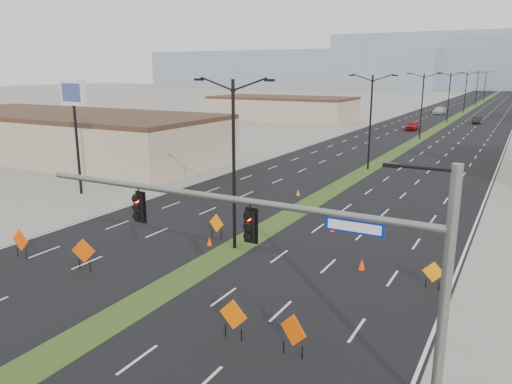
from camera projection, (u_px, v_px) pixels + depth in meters
The scene contains 29 objects.
ground at pixel (80, 340), 19.91m from camera, with size 600.00×600.00×0.00m, color gray.
road_surface at pixel (449, 121), 105.17m from camera, with size 25.00×400.00×0.02m, color black.
median_strip at pixel (449, 121), 105.17m from camera, with size 2.00×400.00×0.04m, color #294518.
building_sw_near at pixel (66, 137), 61.18m from camera, with size 40.00×16.00×5.00m, color tan.
building_sw_far at pixel (282, 110), 106.73m from camera, with size 30.00×14.00×4.50m, color tan.
mesa_west at pixel (291, 69), 311.85m from camera, with size 180.00×50.00×22.00m, color #8794A8.
mesa_backdrop at pixel (453, 61), 302.89m from camera, with size 140.00×50.00×32.00m, color #8794A8.
signal_mast at pixel (299, 247), 16.50m from camera, with size 16.30×0.60×8.00m.
streetlight_0 at pixel (234, 160), 28.85m from camera, with size 5.15×0.24×10.02m.
streetlight_1 at pixel (370, 119), 52.73m from camera, with size 5.15×0.24×10.02m.
streetlight_2 at pixel (422, 104), 76.60m from camera, with size 5.15×0.24×10.02m.
streetlight_3 at pixel (449, 96), 100.47m from camera, with size 5.15×0.24×10.02m.
streetlight_4 at pixel (466, 91), 124.34m from camera, with size 5.15×0.24×10.02m.
streetlight_5 at pixel (477, 88), 148.22m from camera, with size 5.15×0.24×10.02m.
streetlight_6 at pixel (485, 85), 172.09m from camera, with size 5.15×0.24×10.02m.
car_left at pixel (412, 126), 89.18m from camera, with size 1.86×4.64×1.58m, color maroon.
car_mid at pixel (477, 120), 99.76m from camera, with size 1.43×4.10×1.35m, color black.
car_far at pixel (439, 111), 121.97m from camera, with size 2.30×5.66×1.64m, color silver.
construction_sign_0 at pixel (20, 241), 28.35m from camera, with size 1.31×0.05×1.74m.
construction_sign_1 at pixel (84, 252), 26.57m from camera, with size 1.28×0.49×1.79m.
construction_sign_2 at pixel (216, 224), 31.77m from camera, with size 1.18×0.26×1.60m.
construction_sign_3 at pixel (233, 316), 19.74m from camera, with size 1.29×0.08×1.72m.
construction_sign_4 at pixel (293, 332), 18.52m from camera, with size 1.24×0.49×1.74m.
construction_sign_5 at pixel (433, 273), 24.37m from camera, with size 1.06×0.05×1.41m.
cone_0 at pixel (209, 241), 30.54m from camera, with size 0.33×0.33×0.56m, color #F33E05.
cone_1 at pixel (333, 228), 33.15m from camera, with size 0.34×0.34×0.57m, color red.
cone_2 at pixel (362, 264), 26.83m from camera, with size 0.37×0.37×0.62m, color #E43704.
cone_3 at pixel (298, 192), 42.74m from camera, with size 0.34×0.34×0.57m, color orange.
pole_sign_west at pixel (73, 101), 41.59m from camera, with size 3.19×0.83×9.73m.
Camera 1 is at (14.77, -12.37, 10.48)m, focal length 35.00 mm.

